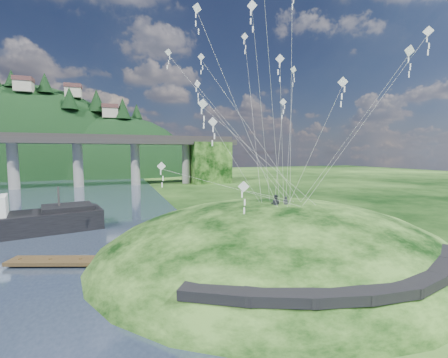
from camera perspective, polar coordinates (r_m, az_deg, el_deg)
name	(u,v)px	position (r m, az deg, el deg)	size (l,w,h in m)	color
ground	(203,271)	(25.91, -3.97, -17.03)	(320.00, 320.00, 0.00)	black
grass_hill	(276,267)	(31.11, 9.88, -16.20)	(36.00, 32.00, 13.00)	black
footpath	(368,280)	(20.82, 25.67, -17.03)	(22.29, 5.84, 0.83)	black
bridge	(37,153)	(95.27, -32.10, 4.26)	(160.00, 11.00, 15.00)	#2D2B2B
far_ridge	(22,194)	(150.89, -34.02, -2.35)	(153.00, 70.00, 94.50)	black
wooden_dock	(80,261)	(29.63, -25.67, -13.86)	(12.13, 5.88, 0.87)	#3E2D19
kite_flyers	(278,195)	(28.05, 10.17, -3.00)	(1.79, 1.09, 1.80)	#262733
kite_swarm	(258,71)	(27.84, 6.59, 19.81)	(20.52, 15.41, 20.71)	white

